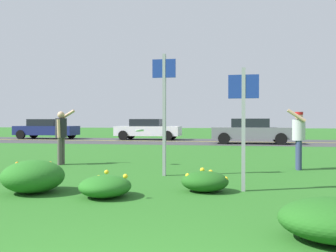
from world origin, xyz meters
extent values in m
plane|color=#26601E|center=(0.00, 11.18, 0.00)|extent=(120.00, 120.00, 0.00)
cube|color=#38383A|center=(0.00, 22.35, 0.00)|extent=(120.00, 7.69, 0.01)
cube|color=yellow|center=(0.00, 22.35, 0.01)|extent=(120.00, 0.16, 0.00)
ellipsoid|color=#23661E|center=(-2.88, 4.29, 0.30)|extent=(1.11, 1.15, 0.60)
sphere|color=orange|center=(-3.03, 4.48, 0.43)|extent=(0.07, 0.07, 0.07)
sphere|color=orange|center=(-2.74, 4.65, 0.49)|extent=(0.08, 0.08, 0.08)
sphere|color=orange|center=(-3.17, 4.42, 0.51)|extent=(0.07, 0.07, 0.07)
sphere|color=orange|center=(-3.12, 4.14, 0.54)|extent=(0.06, 0.06, 0.06)
sphere|color=orange|center=(-3.07, 3.95, 0.48)|extent=(0.05, 0.05, 0.05)
sphere|color=orange|center=(-3.11, 4.29, 0.37)|extent=(0.06, 0.06, 0.06)
ellipsoid|color=#1E5619|center=(0.19, 4.98, 0.19)|extent=(0.88, 0.76, 0.38)
sphere|color=yellow|center=(0.57, 4.95, 0.25)|extent=(0.09, 0.09, 0.09)
sphere|color=yellow|center=(-0.12, 4.88, 0.30)|extent=(0.08, 0.08, 0.08)
sphere|color=yellow|center=(0.28, 5.19, 0.34)|extent=(0.09, 0.09, 0.09)
sphere|color=yellow|center=(0.13, 5.07, 0.39)|extent=(0.09, 0.09, 0.09)
ellipsoid|color=#23661E|center=(-1.45, 4.14, 0.19)|extent=(0.90, 0.97, 0.37)
sphere|color=yellow|center=(-1.60, 4.23, 0.33)|extent=(0.06, 0.06, 0.06)
sphere|color=yellow|center=(-1.54, 4.47, 0.39)|extent=(0.08, 0.08, 0.08)
sphere|color=yellow|center=(-1.05, 4.04, 0.38)|extent=(0.08, 0.08, 0.08)
sphere|color=yellow|center=(-1.44, 4.02, 0.33)|extent=(0.07, 0.07, 0.07)
sphere|color=yellow|center=(-1.33, 4.13, 0.23)|extent=(0.08, 0.08, 0.08)
sphere|color=yellow|center=(-1.34, 4.38, 0.23)|extent=(0.08, 0.08, 0.08)
sphere|color=yellow|center=(-1.48, 4.01, 0.24)|extent=(0.08, 0.08, 0.08)
sphere|color=gold|center=(1.72, 2.26, 0.40)|extent=(0.06, 0.06, 0.06)
cube|color=#93969B|center=(-0.97, 6.89, 1.45)|extent=(0.07, 0.10, 2.91)
cube|color=navy|center=(-0.97, 6.86, 2.56)|extent=(0.56, 0.03, 0.44)
cube|color=#93969B|center=(0.89, 5.18, 1.15)|extent=(0.07, 0.10, 2.30)
cube|color=navy|center=(0.89, 5.15, 1.95)|extent=(0.56, 0.03, 0.44)
cylinder|color=#232328|center=(-4.47, 8.60, 1.10)|extent=(0.34, 0.34, 0.58)
sphere|color=tan|center=(-4.47, 8.60, 1.49)|extent=(0.21, 0.21, 0.21)
cylinder|color=#4C4742|center=(-4.47, 8.68, 0.41)|extent=(0.14, 0.14, 0.82)
cylinder|color=#4C4742|center=(-4.47, 8.51, 0.41)|extent=(0.14, 0.14, 0.82)
cylinder|color=tan|center=(-4.38, 8.80, 1.49)|extent=(0.52, 0.09, 0.35)
cylinder|color=tan|center=(-4.45, 8.40, 1.09)|extent=(0.11, 0.09, 0.55)
cylinder|color=#B2B2B7|center=(2.36, 8.66, 1.07)|extent=(0.34, 0.34, 0.56)
sphere|color=tan|center=(2.36, 8.66, 1.45)|extent=(0.21, 0.21, 0.21)
cylinder|color=navy|center=(2.36, 8.57, 0.39)|extent=(0.14, 0.14, 0.79)
cylinder|color=navy|center=(2.35, 8.74, 0.39)|extent=(0.14, 0.14, 0.79)
cylinder|color=tan|center=(2.27, 8.46, 1.45)|extent=(0.49, 0.09, 0.36)
cylinder|color=tan|center=(2.33, 8.85, 1.05)|extent=(0.11, 0.09, 0.53)
cylinder|color=red|center=(2.36, 8.66, 1.52)|extent=(0.22, 0.22, 0.07)
cylinder|color=red|center=(2.26, 8.66, 1.48)|extent=(0.14, 0.14, 0.02)
cylinder|color=white|center=(-2.10, 8.87, 1.03)|extent=(0.26, 0.25, 0.09)
torus|color=white|center=(-2.10, 8.87, 1.03)|extent=(0.26, 0.25, 0.09)
cube|color=navy|center=(-13.32, 24.08, 0.62)|extent=(4.50, 1.82, 0.66)
cube|color=black|center=(-13.42, 24.08, 1.19)|extent=(2.10, 1.64, 0.52)
cylinder|color=black|center=(-11.77, 24.97, 0.33)|extent=(0.66, 0.22, 0.66)
cylinder|color=black|center=(-11.77, 23.19, 0.33)|extent=(0.66, 0.22, 0.66)
cylinder|color=black|center=(-14.87, 24.97, 0.33)|extent=(0.66, 0.22, 0.66)
cylinder|color=black|center=(-14.87, 23.19, 0.33)|extent=(0.66, 0.22, 0.66)
cube|color=silver|center=(-5.59, 24.08, 0.62)|extent=(4.50, 1.82, 0.66)
cube|color=black|center=(-5.69, 24.08, 1.19)|extent=(2.10, 1.64, 0.52)
cylinder|color=black|center=(-4.04, 24.97, 0.33)|extent=(0.66, 0.22, 0.66)
cylinder|color=black|center=(-4.04, 23.19, 0.33)|extent=(0.66, 0.22, 0.66)
cylinder|color=black|center=(-7.14, 24.97, 0.33)|extent=(0.66, 0.22, 0.66)
cylinder|color=black|center=(-7.14, 23.19, 0.33)|extent=(0.66, 0.22, 0.66)
cube|color=slate|center=(1.42, 20.62, 0.62)|extent=(4.50, 1.82, 0.66)
cube|color=black|center=(1.32, 20.62, 1.19)|extent=(2.10, 1.64, 0.52)
cylinder|color=black|center=(2.97, 21.51, 0.33)|extent=(0.66, 0.22, 0.66)
cylinder|color=black|center=(2.97, 19.73, 0.33)|extent=(0.66, 0.22, 0.66)
cylinder|color=black|center=(-0.13, 21.51, 0.33)|extent=(0.66, 0.22, 0.66)
cylinder|color=black|center=(-0.13, 19.73, 0.33)|extent=(0.66, 0.22, 0.66)
camera|label=1|loc=(0.86, -2.13, 1.30)|focal=41.21mm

